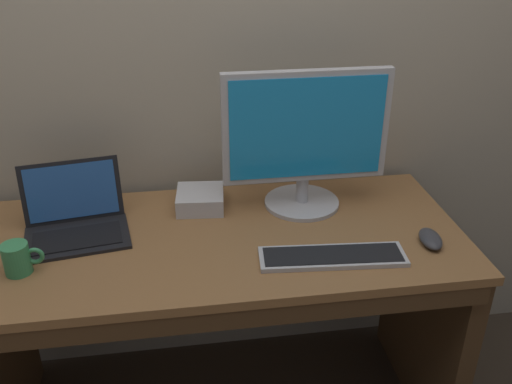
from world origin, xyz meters
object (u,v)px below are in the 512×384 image
external_monitor (306,137)px  coffee_mug (18,259)px  laptop_black (75,219)px  computer_mouse (430,239)px  external_drive_box (200,199)px  wired_keyboard (332,257)px

external_monitor → coffee_mug: bearing=-163.4°
laptop_black → coffee_mug: bearing=-122.6°
external_monitor → computer_mouse: bearing=-40.8°
external_monitor → coffee_mug: (-0.85, -0.25, -0.20)m
laptop_black → computer_mouse: (1.05, -0.22, -0.03)m
external_drive_box → wired_keyboard: bearing=-45.6°
laptop_black → external_drive_box: 0.40m
laptop_black → external_drive_box: size_ratio=2.17×
computer_mouse → external_monitor: bearing=146.7°
laptop_black → wired_keyboard: 0.78m
external_monitor → external_drive_box: 0.40m
wired_keyboard → external_drive_box: bearing=134.4°
computer_mouse → external_drive_box: 0.73m
laptop_black → external_monitor: external_monitor is taller
laptop_black → external_monitor: bearing=4.5°
computer_mouse → external_drive_box: size_ratio=0.75×
external_drive_box → coffee_mug: size_ratio=1.40×
laptop_black → coffee_mug: (-0.12, -0.19, -0.00)m
laptop_black → coffee_mug: laptop_black is taller
coffee_mug → external_monitor: bearing=16.6°
external_drive_box → laptop_black: bearing=-165.4°
external_monitor → wired_keyboard: size_ratio=1.24×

